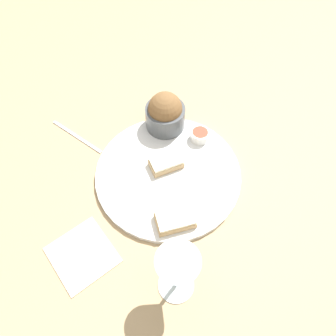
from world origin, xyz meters
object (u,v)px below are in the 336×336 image
(salad_bowl, at_px, (165,113))
(wine_glass, at_px, (177,270))
(cheese_toast_far, at_px, (165,163))
(cheese_toast_near, at_px, (175,220))
(fork, at_px, (77,136))
(sauce_ramekin, at_px, (200,135))
(napkin, at_px, (82,255))

(salad_bowl, distance_m, wine_glass, 0.42)
(cheese_toast_far, relative_size, wine_glass, 0.53)
(cheese_toast_near, height_order, fork, cheese_toast_near)
(salad_bowl, height_order, fork, salad_bowl)
(wine_glass, bearing_deg, sauce_ramekin, 66.12)
(napkin, distance_m, fork, 0.33)
(napkin, bearing_deg, wine_glass, -31.10)
(salad_bowl, bearing_deg, cheese_toast_near, -99.06)
(salad_bowl, distance_m, cheese_toast_far, 0.14)
(salad_bowl, relative_size, cheese_toast_near, 1.22)
(cheese_toast_near, distance_m, cheese_toast_far, 0.15)
(napkin, bearing_deg, cheese_toast_near, 5.71)
(sauce_ramekin, height_order, wine_glass, wine_glass)
(cheese_toast_near, bearing_deg, fork, 122.19)
(salad_bowl, distance_m, sauce_ramekin, 0.11)
(wine_glass, xyz_separation_m, napkin, (-0.18, 0.11, -0.11))
(fork, bearing_deg, wine_glass, -69.60)
(sauce_ramekin, distance_m, fork, 0.33)
(wine_glass, bearing_deg, napkin, 148.90)
(napkin, bearing_deg, fork, 86.98)
(cheese_toast_near, bearing_deg, napkin, -174.29)
(salad_bowl, xyz_separation_m, wine_glass, (-0.08, -0.41, 0.05))
(cheese_toast_far, bearing_deg, salad_bowl, 76.47)
(napkin, bearing_deg, cheese_toast_far, 37.47)
(salad_bowl, bearing_deg, wine_glass, -100.47)
(wine_glass, bearing_deg, salad_bowl, 79.53)
(sauce_ramekin, height_order, cheese_toast_far, same)
(salad_bowl, relative_size, cheese_toast_far, 1.25)
(fork, bearing_deg, salad_bowl, -6.51)
(sauce_ramekin, bearing_deg, napkin, -144.69)
(salad_bowl, xyz_separation_m, cheese_toast_far, (-0.03, -0.13, -0.03))
(sauce_ramekin, bearing_deg, fork, 163.46)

